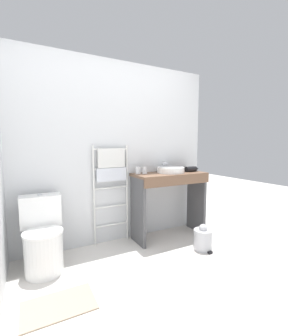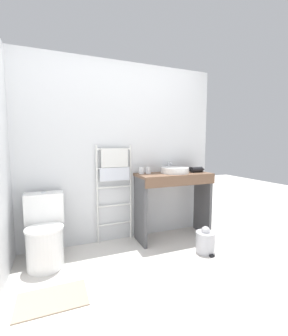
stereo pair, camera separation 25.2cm
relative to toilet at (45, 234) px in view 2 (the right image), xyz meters
The scene contains 12 objects.
ground_plane 1.45m from the toilet, 49.06° to the right, with size 12.00×12.00×0.00m, color silver.
wall_back 1.31m from the toilet, 22.89° to the left, with size 2.76×0.12×2.35m, color silver.
toilet is the anchor object (origin of this frame).
towel_radiator 1.07m from the toilet, 18.26° to the left, with size 0.47×0.06×1.28m.
vanity_counter 1.65m from the toilet, ahead, with size 1.01×0.45×0.90m.
sink_basin 1.76m from the toilet, ahead, with size 0.38×0.38×0.08m.
faucet 1.79m from the toilet, ahead, with size 0.02×0.10×0.14m.
cup_near_wall 1.36m from the toilet, 10.39° to the left, with size 0.07×0.07×0.09m.
cup_near_edge 1.44m from the toilet, ahead, with size 0.07×0.07×0.09m.
hair_dryer 2.07m from the toilet, ahead, with size 0.22×0.17×0.08m.
trash_bin 1.82m from the toilet, 13.76° to the right, with size 0.23×0.26×0.32m.
bath_mat 0.72m from the toilet, 84.42° to the right, with size 0.56×0.36×0.01m, color gray.
Camera 2 is at (-0.81, -1.47, 1.29)m, focal length 24.00 mm.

